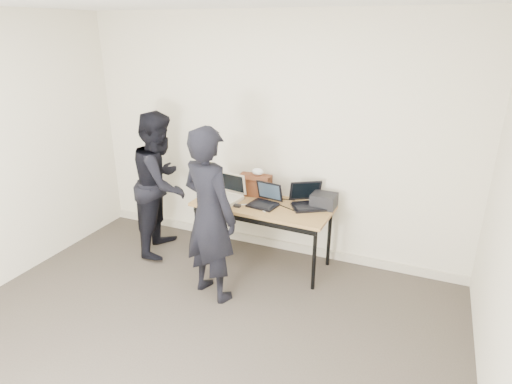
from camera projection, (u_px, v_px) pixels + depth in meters
The scene contains 13 objects.
room at pixel (149, 214), 2.85m from camera, with size 4.60×4.60×2.80m.
desk at pixel (262, 209), 4.65m from camera, with size 1.53×0.71×0.72m.
laptop_beige at pixel (226, 195), 4.75m from camera, with size 0.39×0.39×0.28m.
laptop_center at pixel (265, 200), 4.61m from camera, with size 0.34×0.34×0.23m.
laptop_right at pixel (308, 201), 4.57m from camera, with size 0.47×0.46×0.25m.
leather_satchel at pixel (255, 185), 4.84m from camera, with size 0.37×0.20×0.25m.
tissue at pixel (258, 172), 4.78m from camera, with size 0.13×0.10×0.08m, color white.
equipment_box at pixel (324, 200), 4.54m from camera, with size 0.26×0.22×0.15m, color black.
power_brick at pixel (237, 206), 4.56m from camera, with size 0.07×0.05×0.03m, color black.
cables at pixel (266, 205), 4.61m from camera, with size 1.15×0.43×0.01m.
person_typist at pixel (210, 215), 4.03m from camera, with size 0.63×0.41×1.72m, color black.
person_observer at pixel (161, 183), 4.93m from camera, with size 0.81×0.63×1.67m, color black.
baseboard at pixel (268, 242), 5.24m from camera, with size 4.50×0.03×0.10m, color beige.
Camera 1 is at (1.67, -2.13, 2.51)m, focal length 30.00 mm.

